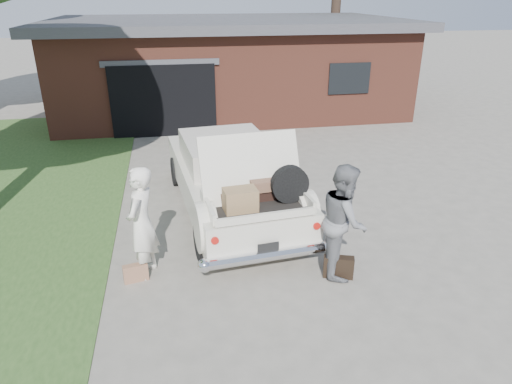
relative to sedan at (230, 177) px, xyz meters
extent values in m
plane|color=gray|center=(0.22, -2.20, -0.76)|extent=(90.00, 90.00, 0.00)
cube|color=brown|center=(1.22, 9.30, 0.74)|extent=(12.00, 7.00, 3.00)
cube|color=#4C4C51|center=(1.22, 9.30, 2.39)|extent=(12.80, 7.80, 0.30)
cube|color=black|center=(-1.28, 5.85, 0.34)|extent=(3.20, 0.30, 2.20)
cube|color=#4C4C51|center=(-1.28, 5.78, 1.49)|extent=(3.50, 0.12, 0.18)
cube|color=black|center=(4.72, 5.78, 0.84)|extent=(1.40, 0.08, 1.00)
cylinder|color=#38281E|center=(6.75, 13.06, 1.98)|extent=(0.44, 0.44, 5.48)
cube|color=beige|center=(-0.01, 0.04, -0.13)|extent=(2.38, 5.18, 0.65)
cube|color=beige|center=(-0.03, 0.34, 0.45)|extent=(1.84, 2.16, 0.52)
cube|color=black|center=(-0.13, 1.29, 0.43)|extent=(1.56, 0.23, 0.44)
cube|color=black|center=(0.06, -0.61, 0.43)|extent=(1.56, 0.23, 0.44)
cylinder|color=black|center=(-0.72, -1.74, -0.43)|extent=(0.28, 0.68, 0.66)
cylinder|color=black|center=(1.04, -1.57, -0.43)|extent=(0.28, 0.68, 0.66)
cylinder|color=black|center=(-1.05, 1.66, -0.43)|extent=(0.28, 0.68, 0.66)
cylinder|color=black|center=(0.71, 1.83, -0.43)|extent=(0.28, 0.68, 0.66)
cylinder|color=silver|center=(0.24, -2.51, -0.36)|extent=(2.07, 0.38, 0.18)
cylinder|color=#A5140F|center=(-0.59, -2.52, 0.02)|extent=(0.13, 0.11, 0.12)
cylinder|color=#A5140F|center=(1.05, -2.36, 0.02)|extent=(0.13, 0.11, 0.12)
cube|color=black|center=(0.24, -2.53, -0.21)|extent=(0.34, 0.05, 0.17)
cube|color=black|center=(0.18, -1.86, 0.22)|extent=(1.66, 1.25, 0.04)
cube|color=beige|center=(-0.62, -1.93, 0.32)|extent=(0.17, 1.11, 0.18)
cube|color=beige|center=(0.98, -1.78, 0.32)|extent=(0.17, 1.11, 0.18)
cube|color=beige|center=(0.23, -2.41, 0.28)|extent=(1.61, 0.22, 0.12)
cube|color=beige|center=(0.15, -1.54, 0.76)|extent=(1.73, 0.67, 1.07)
cube|color=#49321F|center=(-0.10, -1.68, 0.33)|extent=(0.63, 0.44, 0.19)
cube|color=#9F7B51|center=(-0.11, -2.02, 0.42)|extent=(0.55, 0.39, 0.36)
cube|color=black|center=(0.32, -1.61, 0.32)|extent=(0.57, 0.40, 0.17)
cube|color=brown|center=(0.36, -1.66, 0.50)|extent=(0.54, 0.38, 0.18)
cylinder|color=black|center=(0.74, -1.85, 0.55)|extent=(0.64, 0.22, 0.63)
imported|color=white|center=(-1.65, -2.05, 0.16)|extent=(0.64, 0.78, 1.84)
imported|color=slate|center=(1.45, -2.52, 0.16)|extent=(0.91, 1.04, 1.84)
cube|color=#A06D51|center=(-1.82, -2.21, -0.61)|extent=(0.40, 0.20, 0.29)
cube|color=black|center=(1.35, -2.70, -0.58)|extent=(0.50, 0.30, 0.37)
camera|label=1|loc=(-1.08, -8.50, 3.43)|focal=32.00mm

